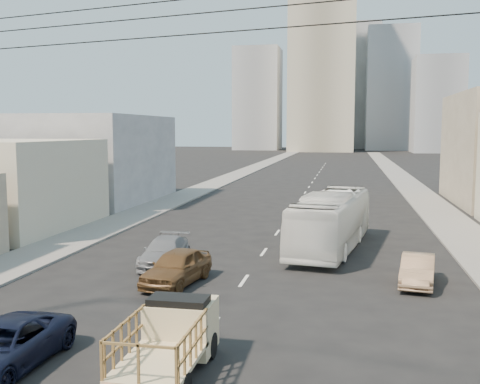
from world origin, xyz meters
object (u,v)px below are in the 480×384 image
(sedan_brown, at_px, (177,267))
(sedan_tan, at_px, (418,270))
(flatbed_pickup, at_px, (170,335))
(sedan_grey, at_px, (165,252))
(navy_pickup, at_px, (3,346))
(city_bus, at_px, (331,221))

(sedan_brown, relative_size, sedan_tan, 1.14)
(flatbed_pickup, distance_m, sedan_grey, 12.55)
(navy_pickup, bearing_deg, sedan_grey, 89.03)
(flatbed_pickup, bearing_deg, sedan_grey, 109.13)
(sedan_grey, bearing_deg, navy_pickup, -96.75)
(city_bus, distance_m, sedan_brown, 10.75)
(navy_pickup, relative_size, city_bus, 0.42)
(sedan_brown, height_order, sedan_tan, sedan_brown)
(navy_pickup, xyz_separation_m, sedan_tan, (12.43, 11.21, -0.02))
(navy_pickup, height_order, sedan_tan, navy_pickup)
(flatbed_pickup, distance_m, navy_pickup, 4.73)
(navy_pickup, relative_size, sedan_tan, 1.22)
(sedan_brown, relative_size, sedan_grey, 0.96)
(sedan_tan, bearing_deg, sedan_grey, -177.38)
(sedan_brown, bearing_deg, flatbed_pickup, -64.96)
(sedan_grey, bearing_deg, flatbed_pickup, -75.10)
(sedan_tan, relative_size, sedan_grey, 0.84)
(navy_pickup, relative_size, sedan_brown, 1.07)
(sedan_tan, bearing_deg, flatbed_pickup, -117.54)
(flatbed_pickup, relative_size, sedan_grey, 0.95)
(sedan_brown, distance_m, sedan_grey, 3.56)
(city_bus, xyz_separation_m, sedan_grey, (-7.97, -5.44, -0.93))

